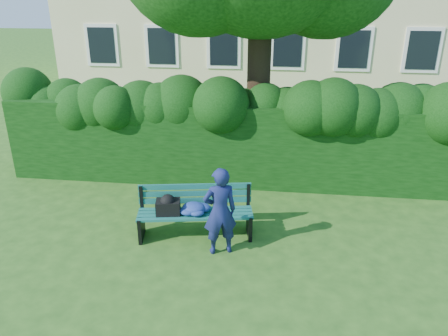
# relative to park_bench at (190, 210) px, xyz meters

# --- Properties ---
(ground) EXTENTS (80.00, 80.00, 0.00)m
(ground) POSITION_rel_park_bench_xyz_m (0.49, 0.30, -0.50)
(ground) COLOR #265019
(ground) RESTS_ON ground
(hedge) EXTENTS (10.00, 1.00, 1.80)m
(hedge) POSITION_rel_park_bench_xyz_m (0.49, 2.50, 0.40)
(hedge) COLOR black
(hedge) RESTS_ON ground
(park_bench) EXTENTS (2.05, 0.89, 0.89)m
(park_bench) POSITION_rel_park_bench_xyz_m (0.00, 0.00, 0.00)
(park_bench) COLOR #104E52
(park_bench) RESTS_ON ground
(man_reading) EXTENTS (0.64, 0.53, 1.50)m
(man_reading) POSITION_rel_park_bench_xyz_m (0.59, -0.45, 0.25)
(man_reading) COLOR navy
(man_reading) RESTS_ON ground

